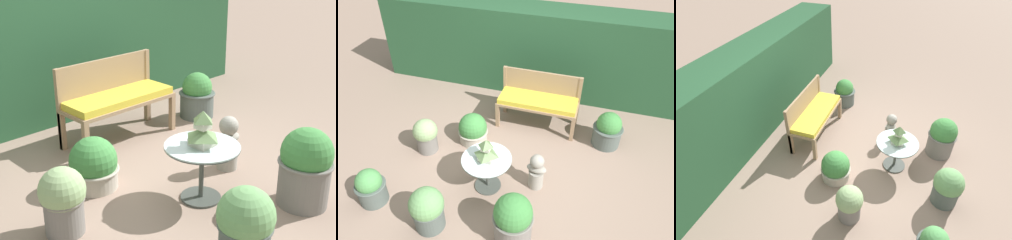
% 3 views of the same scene
% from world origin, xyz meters
% --- Properties ---
extents(ground, '(30.00, 30.00, 0.00)m').
position_xyz_m(ground, '(0.00, 0.00, 0.00)').
color(ground, gray).
extents(foliage_hedge_back, '(6.40, 0.80, 1.61)m').
position_xyz_m(foliage_hedge_back, '(0.00, 2.30, 0.80)').
color(foliage_hedge_back, '#234C2D').
rests_on(foliage_hedge_back, ground).
extents(garden_bench, '(1.33, 0.50, 0.55)m').
position_xyz_m(garden_bench, '(0.18, 1.04, 0.47)').
color(garden_bench, '#937556').
rests_on(garden_bench, ground).
extents(bench_backrest, '(1.33, 0.06, 0.92)m').
position_xyz_m(bench_backrest, '(0.18, 1.28, 0.66)').
color(bench_backrest, '#937556').
rests_on(bench_backrest, ground).
extents(patio_table, '(0.67, 0.67, 0.52)m').
position_xyz_m(patio_table, '(-0.16, -0.50, 0.41)').
color(patio_table, '#424742').
rests_on(patio_table, ground).
extents(pagoda_birdhouse, '(0.25, 0.25, 0.32)m').
position_xyz_m(pagoda_birdhouse, '(-0.16, -0.50, 0.66)').
color(pagoda_birdhouse, beige).
rests_on(pagoda_birdhouse, patio_table).
extents(garden_bust, '(0.29, 0.21, 0.56)m').
position_xyz_m(garden_bust, '(0.48, -0.30, 0.28)').
color(garden_bust, gray).
rests_on(garden_bust, ground).
extents(potted_plant_patio_mid, '(0.47, 0.47, 0.59)m').
position_xyz_m(potted_plant_patio_mid, '(1.35, 0.90, 0.28)').
color(potted_plant_patio_mid, '#4C5651').
rests_on(potted_plant_patio_mid, ground).
extents(potted_plant_bench_left, '(0.42, 0.42, 0.62)m').
position_xyz_m(potted_plant_bench_left, '(-0.63, -1.32, 0.32)').
color(potted_plant_bench_left, '#4C5651').
rests_on(potted_plant_bench_left, ground).
extents(potted_plant_table_far, '(0.48, 0.48, 0.50)m').
position_xyz_m(potted_plant_table_far, '(-0.72, 0.34, 0.22)').
color(potted_plant_table_far, '#ADA393').
rests_on(potted_plant_table_far, ground).
extents(potted_plant_hedge_corner, '(0.40, 0.40, 0.53)m').
position_xyz_m(potted_plant_hedge_corner, '(-1.53, -1.19, 0.26)').
color(potted_plant_hedge_corner, '#4C5651').
rests_on(potted_plant_hedge_corner, ground).
extents(potted_plant_table_near, '(0.38, 0.38, 0.57)m').
position_xyz_m(potted_plant_table_near, '(-1.32, -0.08, 0.30)').
color(potted_plant_table_near, slate).
rests_on(potted_plant_table_near, ground).
extents(potted_plant_bench_right, '(0.48, 0.48, 0.72)m').
position_xyz_m(potted_plant_bench_right, '(0.41, -1.19, 0.36)').
color(potted_plant_bench_right, slate).
rests_on(potted_plant_bench_right, ground).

